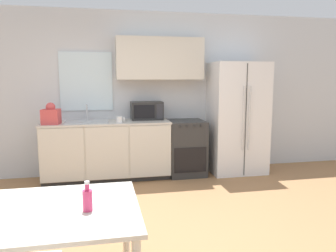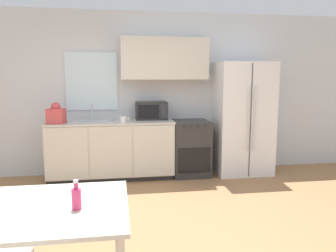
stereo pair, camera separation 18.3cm
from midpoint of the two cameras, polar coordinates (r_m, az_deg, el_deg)
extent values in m
plane|color=#9E7047|center=(3.58, -6.18, -18.50)|extent=(12.00, 12.00, 0.00)
cube|color=silver|center=(5.57, -8.72, 5.57)|extent=(12.00, 0.06, 2.70)
cube|color=silver|center=(5.53, -14.99, 7.52)|extent=(0.83, 0.04, 0.94)
cube|color=beige|center=(5.45, -2.43, 11.64)|extent=(1.42, 0.32, 0.67)
cube|color=#333333|center=(5.48, -11.41, -8.47)|extent=(1.97, 0.56, 0.08)
cube|color=beige|center=(5.34, -11.55, -3.93)|extent=(1.97, 0.62, 0.82)
cube|color=beige|center=(5.08, -18.98, -4.86)|extent=(0.64, 0.01, 0.80)
cube|color=beige|center=(5.03, -11.54, -4.69)|extent=(0.64, 0.01, 0.80)
cube|color=beige|center=(5.07, -4.09, -4.43)|extent=(0.64, 0.01, 0.80)
cube|color=beige|center=(5.27, -11.68, 0.60)|extent=(1.99, 0.64, 0.03)
cube|color=#2D2D2D|center=(5.50, 2.12, -3.77)|extent=(0.61, 0.62, 0.91)
cube|color=black|center=(5.23, 2.92, -5.94)|extent=(0.53, 0.01, 0.40)
cylinder|color=#262626|center=(5.08, 1.14, -0.12)|extent=(0.03, 0.02, 0.03)
cylinder|color=#262626|center=(5.11, 2.33, -0.08)|extent=(0.03, 0.02, 0.03)
cylinder|color=#262626|center=(5.14, 3.64, -0.04)|extent=(0.03, 0.02, 0.03)
cylinder|color=#262626|center=(5.17, 4.81, 0.00)|extent=(0.03, 0.02, 0.03)
cube|color=white|center=(5.68, 11.06, 1.36)|extent=(0.92, 0.66, 1.87)
cube|color=#3F3F3F|center=(5.37, 12.43, 0.92)|extent=(0.01, 0.01, 1.81)
cylinder|color=silver|center=(5.32, 12.07, 1.27)|extent=(0.02, 0.02, 1.03)
cylinder|color=silver|center=(5.36, 13.05, 1.29)|extent=(0.02, 0.02, 1.03)
cube|color=#B7BABC|center=(5.27, -14.92, 0.76)|extent=(0.66, 0.44, 0.02)
cylinder|color=silver|center=(5.44, -14.87, 2.37)|extent=(0.02, 0.02, 0.24)
cylinder|color=silver|center=(5.36, -14.95, 3.48)|extent=(0.02, 0.14, 0.02)
cube|color=#282828|center=(5.41, -4.68, 2.68)|extent=(0.52, 0.31, 0.30)
cube|color=black|center=(5.25, -5.14, 2.50)|extent=(0.33, 0.01, 0.21)
cube|color=#2D2D33|center=(5.28, -2.47, 2.56)|extent=(0.10, 0.01, 0.24)
cylinder|color=white|center=(5.06, -9.50, 1.07)|extent=(0.09, 0.09, 0.10)
torus|color=white|center=(5.06, -8.69, 1.15)|extent=(0.02, 0.08, 0.08)
cube|color=#D14C4C|center=(5.19, -20.66, 1.52)|extent=(0.28, 0.25, 0.22)
sphere|color=#D14C4C|center=(5.17, -20.74, 3.10)|extent=(0.16, 0.16, 0.14)
cube|color=beige|center=(2.46, -20.32, -13.66)|extent=(1.07, 0.99, 0.03)
cylinder|color=beige|center=(3.10, -27.77, -16.75)|extent=(0.06, 0.06, 0.70)
cylinder|color=beige|center=(2.98, -9.16, -16.89)|extent=(0.06, 0.06, 0.70)
cylinder|color=#DB386B|center=(2.34, -16.08, -12.39)|extent=(0.07, 0.07, 0.14)
cylinder|color=#DB386B|center=(2.30, -16.18, -10.20)|extent=(0.03, 0.03, 0.05)
cylinder|color=white|center=(2.30, -16.21, -9.45)|extent=(0.03, 0.03, 0.02)
camera|label=1|loc=(0.09, -91.36, -0.20)|focal=35.00mm
camera|label=2|loc=(0.09, 88.64, 0.20)|focal=35.00mm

